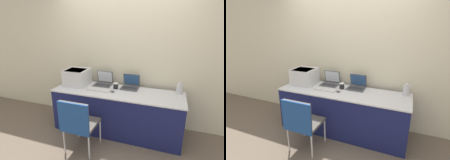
% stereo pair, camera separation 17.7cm
% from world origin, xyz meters
% --- Properties ---
extents(ground_plane, '(14.00, 14.00, 0.00)m').
position_xyz_m(ground_plane, '(0.00, 0.00, 0.00)').
color(ground_plane, '#6B5B4C').
extents(wall_back, '(8.00, 0.05, 2.60)m').
position_xyz_m(wall_back, '(0.00, 0.79, 1.30)').
color(wall_back, beige).
rests_on(wall_back, ground_plane).
extents(table, '(2.23, 0.68, 0.77)m').
position_xyz_m(table, '(0.00, 0.33, 0.38)').
color(table, '#191E51').
rests_on(table, ground_plane).
extents(printer, '(0.42, 0.40, 0.30)m').
position_xyz_m(printer, '(-0.81, 0.41, 0.93)').
color(printer, silver).
rests_on(printer, table).
extents(laptop_left, '(0.31, 0.30, 0.25)m').
position_xyz_m(laptop_left, '(-0.34, 0.55, 0.82)').
color(laptop_left, '#4C4C51').
rests_on(laptop_left, table).
extents(laptop_right, '(0.30, 0.29, 0.24)m').
position_xyz_m(laptop_right, '(0.18, 0.56, 0.82)').
color(laptop_right, '#4C4C51').
rests_on(laptop_right, table).
extents(external_keyboard, '(0.39, 0.16, 0.02)m').
position_xyz_m(external_keyboard, '(-0.30, 0.28, 0.78)').
color(external_keyboard, silver).
rests_on(external_keyboard, table).
extents(coffee_cup, '(0.09, 0.09, 0.10)m').
position_xyz_m(coffee_cup, '(-0.06, 0.44, 0.82)').
color(coffee_cup, black).
rests_on(coffee_cup, table).
extents(mouse, '(0.07, 0.05, 0.03)m').
position_xyz_m(mouse, '(-0.05, 0.26, 0.78)').
color(mouse, '#4C4C51').
rests_on(mouse, table).
extents(metal_pitcher, '(0.10, 0.10, 0.20)m').
position_xyz_m(metal_pitcher, '(1.00, 0.56, 0.86)').
color(metal_pitcher, silver).
rests_on(metal_pitcher, table).
extents(chair, '(0.47, 0.47, 0.87)m').
position_xyz_m(chair, '(-0.35, -0.41, 0.54)').
color(chair, '#4C4742').
rests_on(chair, ground_plane).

